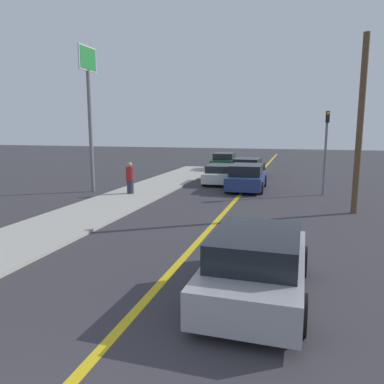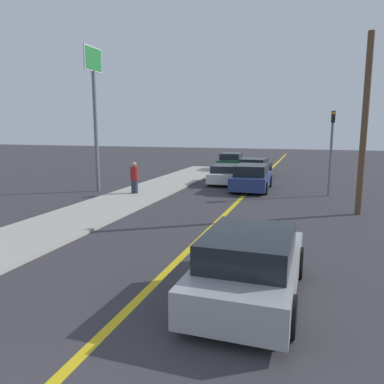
{
  "view_description": "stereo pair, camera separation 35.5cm",
  "coord_description": "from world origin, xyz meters",
  "px_view_note": "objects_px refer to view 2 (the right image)",
  "views": [
    {
      "loc": [
        2.77,
        -1.8,
        3.34
      ],
      "look_at": [
        -0.47,
        9.55,
        1.32
      ],
      "focal_mm": 35.0,
      "sensor_mm": 36.0,
      "label": 1
    },
    {
      "loc": [
        3.11,
        -1.7,
        3.34
      ],
      "look_at": [
        -0.47,
        9.55,
        1.32
      ],
      "focal_mm": 35.0,
      "sensor_mm": 36.0,
      "label": 2
    }
  ],
  "objects_px": {
    "pedestrian_mid_group": "(134,178)",
    "utility_pole": "(364,126)",
    "car_ahead_center": "(252,178)",
    "traffic_light": "(331,145)",
    "roadside_sign": "(94,90)",
    "car_near_right_lane": "(250,265)",
    "car_parked_left_lot": "(254,168)",
    "car_far_distant": "(226,174)",
    "car_oncoming_far": "(232,162)"
  },
  "relations": [
    {
      "from": "pedestrian_mid_group",
      "to": "utility_pole",
      "type": "height_order",
      "value": "utility_pole"
    },
    {
      "from": "pedestrian_mid_group",
      "to": "utility_pole",
      "type": "xyz_separation_m",
      "value": [
        10.23,
        -1.19,
        2.53
      ]
    },
    {
      "from": "car_ahead_center",
      "to": "traffic_light",
      "type": "relative_size",
      "value": 1.02
    },
    {
      "from": "pedestrian_mid_group",
      "to": "roadside_sign",
      "type": "xyz_separation_m",
      "value": [
        -2.41,
        0.53,
        4.36
      ]
    },
    {
      "from": "utility_pole",
      "to": "car_near_right_lane",
      "type": "bearing_deg",
      "value": -108.75
    },
    {
      "from": "pedestrian_mid_group",
      "to": "car_parked_left_lot",
      "type": "bearing_deg",
      "value": 62.83
    },
    {
      "from": "roadside_sign",
      "to": "utility_pole",
      "type": "height_order",
      "value": "roadside_sign"
    },
    {
      "from": "car_parked_left_lot",
      "to": "roadside_sign",
      "type": "relative_size",
      "value": 0.54
    },
    {
      "from": "car_far_distant",
      "to": "traffic_light",
      "type": "relative_size",
      "value": 0.99
    },
    {
      "from": "car_ahead_center",
      "to": "roadside_sign",
      "type": "xyz_separation_m",
      "value": [
        -7.76,
        -2.88,
        4.58
      ]
    },
    {
      "from": "car_far_distant",
      "to": "roadside_sign",
      "type": "height_order",
      "value": "roadside_sign"
    },
    {
      "from": "car_near_right_lane",
      "to": "car_oncoming_far",
      "type": "relative_size",
      "value": 0.99
    },
    {
      "from": "car_near_right_lane",
      "to": "car_ahead_center",
      "type": "xyz_separation_m",
      "value": [
        -1.98,
        13.15,
        -0.0
      ]
    },
    {
      "from": "car_ahead_center",
      "to": "car_parked_left_lot",
      "type": "xyz_separation_m",
      "value": [
        -0.69,
        5.65,
        -0.04
      ]
    },
    {
      "from": "car_parked_left_lot",
      "to": "roadside_sign",
      "type": "distance_m",
      "value": 12.0
    },
    {
      "from": "pedestrian_mid_group",
      "to": "utility_pole",
      "type": "relative_size",
      "value": 0.23
    },
    {
      "from": "car_far_distant",
      "to": "traffic_light",
      "type": "distance_m",
      "value": 6.68
    },
    {
      "from": "car_near_right_lane",
      "to": "pedestrian_mid_group",
      "type": "bearing_deg",
      "value": 127.85
    },
    {
      "from": "car_far_distant",
      "to": "pedestrian_mid_group",
      "type": "bearing_deg",
      "value": -125.67
    },
    {
      "from": "car_parked_left_lot",
      "to": "roadside_sign",
      "type": "bearing_deg",
      "value": -126.62
    },
    {
      "from": "traffic_light",
      "to": "utility_pole",
      "type": "distance_m",
      "value": 4.13
    },
    {
      "from": "car_far_distant",
      "to": "car_oncoming_far",
      "type": "relative_size",
      "value": 0.98
    },
    {
      "from": "car_parked_left_lot",
      "to": "car_oncoming_far",
      "type": "relative_size",
      "value": 0.94
    },
    {
      "from": "car_near_right_lane",
      "to": "car_far_distant",
      "type": "bearing_deg",
      "value": 105.03
    },
    {
      "from": "car_ahead_center",
      "to": "car_far_distant",
      "type": "relative_size",
      "value": 1.03
    },
    {
      "from": "car_near_right_lane",
      "to": "traffic_light",
      "type": "xyz_separation_m",
      "value": [
        1.96,
        12.47,
        1.87
      ]
    },
    {
      "from": "car_far_distant",
      "to": "utility_pole",
      "type": "height_order",
      "value": "utility_pole"
    },
    {
      "from": "car_ahead_center",
      "to": "traffic_light",
      "type": "xyz_separation_m",
      "value": [
        3.94,
        -0.68,
        1.87
      ]
    },
    {
      "from": "car_oncoming_far",
      "to": "traffic_light",
      "type": "relative_size",
      "value": 1.01
    },
    {
      "from": "car_near_right_lane",
      "to": "car_parked_left_lot",
      "type": "height_order",
      "value": "car_near_right_lane"
    },
    {
      "from": "car_far_distant",
      "to": "car_near_right_lane",
      "type": "bearing_deg",
      "value": -78.72
    },
    {
      "from": "car_far_distant",
      "to": "car_parked_left_lot",
      "type": "relative_size",
      "value": 1.04
    },
    {
      "from": "traffic_light",
      "to": "car_oncoming_far",
      "type": "bearing_deg",
      "value": 125.07
    },
    {
      "from": "car_oncoming_far",
      "to": "roadside_sign",
      "type": "distance_m",
      "value": 13.8
    },
    {
      "from": "car_ahead_center",
      "to": "car_oncoming_far",
      "type": "distance_m",
      "value": 9.72
    },
    {
      "from": "car_far_distant",
      "to": "car_oncoming_far",
      "type": "xyz_separation_m",
      "value": [
        -1.18,
        7.22,
        0.1
      ]
    },
    {
      "from": "pedestrian_mid_group",
      "to": "roadside_sign",
      "type": "height_order",
      "value": "roadside_sign"
    },
    {
      "from": "utility_pole",
      "to": "car_ahead_center",
      "type": "bearing_deg",
      "value": 136.73
    },
    {
      "from": "car_near_right_lane",
      "to": "car_far_distant",
      "type": "xyz_separation_m",
      "value": [
        -3.82,
        15.17,
        -0.1
      ]
    },
    {
      "from": "car_oncoming_far",
      "to": "traffic_light",
      "type": "xyz_separation_m",
      "value": [
        6.96,
        -9.92,
        1.87
      ]
    },
    {
      "from": "car_parked_left_lot",
      "to": "utility_pole",
      "type": "xyz_separation_m",
      "value": [
        5.58,
        -10.24,
        2.78
      ]
    },
    {
      "from": "car_near_right_lane",
      "to": "utility_pole",
      "type": "distance_m",
      "value": 9.44
    },
    {
      "from": "pedestrian_mid_group",
      "to": "traffic_light",
      "type": "relative_size",
      "value": 0.38
    },
    {
      "from": "car_parked_left_lot",
      "to": "utility_pole",
      "type": "height_order",
      "value": "utility_pole"
    },
    {
      "from": "car_ahead_center",
      "to": "utility_pole",
      "type": "bearing_deg",
      "value": -44.53
    },
    {
      "from": "car_far_distant",
      "to": "roadside_sign",
      "type": "bearing_deg",
      "value": -143.18
    },
    {
      "from": "car_ahead_center",
      "to": "car_parked_left_lot",
      "type": "bearing_deg",
      "value": 95.75
    },
    {
      "from": "car_far_distant",
      "to": "car_ahead_center",
      "type": "bearing_deg",
      "value": -50.6
    },
    {
      "from": "car_ahead_center",
      "to": "utility_pole",
      "type": "relative_size",
      "value": 0.62
    },
    {
      "from": "traffic_light",
      "to": "utility_pole",
      "type": "relative_size",
      "value": 0.61
    }
  ]
}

